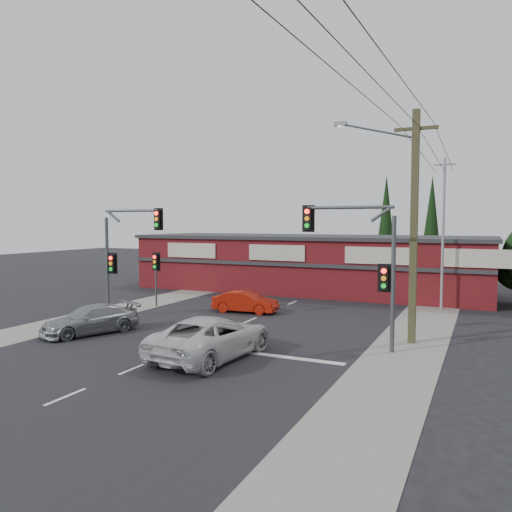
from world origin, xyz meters
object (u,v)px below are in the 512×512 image
at_px(silver_suv, 90,320).
at_px(red_sedan, 245,302).
at_px(utility_pole, 411,219).
at_px(white_suv, 212,337).
at_px(shop_building, 309,263).

relative_size(silver_suv, red_sedan, 1.20).
relative_size(red_sedan, utility_pole, 0.38).
distance_m(silver_suv, red_sedan, 9.06).
bearing_deg(white_suv, shop_building, -77.20).
height_order(silver_suv, shop_building, shop_building).
xyz_separation_m(red_sedan, shop_building, (0.29, 10.47, 1.51)).
xyz_separation_m(silver_suv, shop_building, (4.49, 18.50, 1.47)).
xyz_separation_m(white_suv, red_sedan, (-3.07, 9.19, -0.19)).
bearing_deg(red_sedan, shop_building, -6.72).
bearing_deg(utility_pole, shop_building, 123.76).
height_order(red_sedan, shop_building, shop_building).
distance_m(red_sedan, shop_building, 10.59).
bearing_deg(white_suv, silver_suv, -4.34).
bearing_deg(utility_pole, silver_suv, -161.98).
xyz_separation_m(white_suv, shop_building, (-2.78, 19.67, 1.32)).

